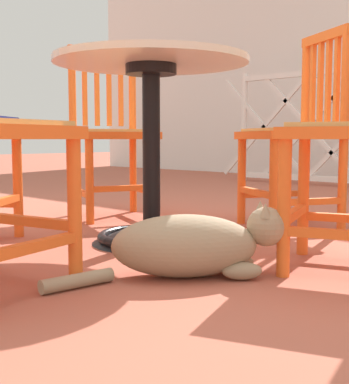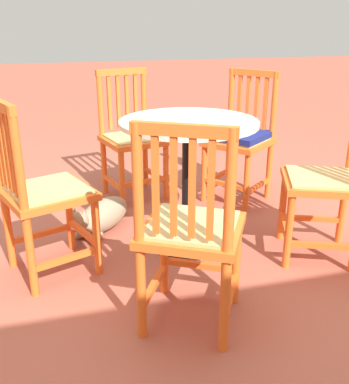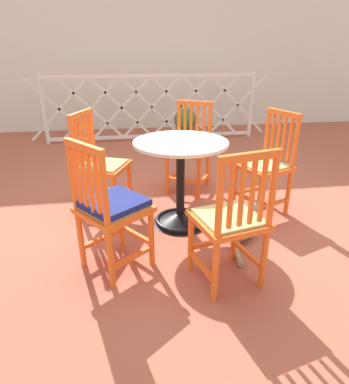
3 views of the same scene
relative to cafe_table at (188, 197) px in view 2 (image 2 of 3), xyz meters
name	(u,v)px [view 2 (image 2 of 3)]	position (x,y,z in m)	size (l,w,h in m)	color
ground_plane	(167,251)	(0.15, 0.09, -0.28)	(24.00, 24.00, 0.00)	#AD5642
cafe_table	(188,197)	(0.00, 0.00, 0.00)	(0.76, 0.76, 0.73)	black
orange_chair_tucked_in	(42,194)	(0.80, 0.14, 0.15)	(0.51, 0.51, 0.91)	orange
orange_chair_by_planter	(191,233)	(0.21, 0.73, 0.15)	(0.55, 0.55, 0.91)	orange
orange_chair_facing_out	(328,182)	(-0.67, 0.35, 0.15)	(0.52, 0.52, 0.91)	orange
orange_chair_at_corner	(240,139)	(-0.55, -0.55, 0.16)	(0.56, 0.56, 0.91)	orange
orange_chair_near_fence	(132,139)	(0.17, -0.82, 0.15)	(0.48, 0.48, 0.91)	orange
tabby_cat	(100,217)	(0.48, -0.28, -0.19)	(0.45, 0.66, 0.23)	#9E896B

